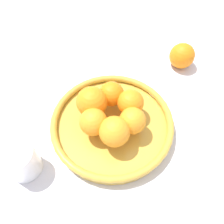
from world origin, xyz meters
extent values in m
plane|color=silver|center=(0.00, 0.00, 0.00)|extent=(4.00, 4.00, 0.00)
cylinder|color=gold|center=(0.00, 0.00, 0.01)|extent=(0.32, 0.32, 0.02)
torus|color=gold|center=(0.00, 0.00, 0.03)|extent=(0.33, 0.33, 0.02)
sphere|color=orange|center=(0.02, 0.05, 0.08)|extent=(0.07, 0.07, 0.07)
sphere|color=orange|center=(-0.03, 0.05, 0.07)|extent=(0.07, 0.07, 0.07)
sphere|color=orange|center=(-0.06, 0.00, 0.07)|extent=(0.07, 0.07, 0.07)
sphere|color=orange|center=(-0.03, -0.05, 0.07)|extent=(0.07, 0.07, 0.07)
sphere|color=orange|center=(0.03, -0.05, 0.08)|extent=(0.08, 0.08, 0.08)
sphere|color=orange|center=(0.05, 0.00, 0.07)|extent=(0.07, 0.07, 0.07)
sphere|color=orange|center=(-0.32, -0.09, 0.04)|extent=(0.08, 0.08, 0.08)
cylinder|color=white|center=(0.24, -0.01, 0.04)|extent=(0.08, 0.08, 0.09)
camera|label=1|loc=(0.16, 0.26, 0.53)|focal=35.00mm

